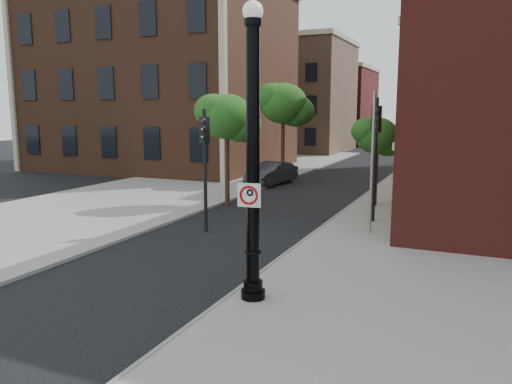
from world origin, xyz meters
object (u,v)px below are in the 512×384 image
at_px(parked_car, 272,173).
at_px(lamppost, 253,170).
at_px(traffic_signal_left, 205,150).
at_px(traffic_signal_right, 376,140).
at_px(no_parking_sign, 249,195).

bearing_deg(parked_car, lamppost, -59.75).
height_order(traffic_signal_left, traffic_signal_right, traffic_signal_right).
distance_m(lamppost, parked_car, 19.98).
bearing_deg(lamppost, traffic_signal_right, 83.92).
relative_size(parked_car, traffic_signal_right, 0.84).
bearing_deg(lamppost, no_parking_sign, -95.87).
relative_size(lamppost, parked_car, 1.64).
distance_m(no_parking_sign, parked_car, 20.08).
bearing_deg(traffic_signal_left, parked_car, 119.14).
bearing_deg(traffic_signal_left, traffic_signal_right, 53.37).
bearing_deg(lamppost, traffic_signal_left, 128.29).
height_order(lamppost, traffic_signal_left, lamppost).
height_order(lamppost, parked_car, lamppost).
xyz_separation_m(lamppost, traffic_signal_right, (1.05, 9.85, 0.21)).
distance_m(no_parking_sign, traffic_signal_left, 7.66).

